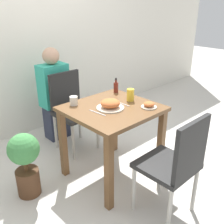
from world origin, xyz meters
The scene contains 14 objects.
ground_plane centered at (0.00, 0.00, 0.00)m, with size 16.00×16.00×0.00m, color beige.
wall_back centered at (0.00, 1.51, 1.30)m, with size 8.00×0.05×2.60m.
dining_table centered at (0.00, 0.00, 0.62)m, with size 0.81×0.77×0.75m.
chair_near centered at (-0.03, -0.75, 0.52)m, with size 0.42×0.42×0.91m.
chair_far centered at (0.06, 0.76, 0.52)m, with size 0.42×0.42×0.91m.
food_plate centered at (-0.03, -0.01, 0.79)m, with size 0.26×0.26×0.09m.
side_plate centered at (0.24, -0.25, 0.78)m, with size 0.15×0.15×0.06m.
drink_cup centered at (-0.22, 0.29, 0.80)m, with size 0.08×0.08×0.08m.
juice_glass centered at (0.25, 0.00, 0.81)m, with size 0.07×0.07×0.12m.
sauce_bottle centered at (0.32, 0.28, 0.82)m, with size 0.05×0.05×0.16m.
fork_utensil centered at (-0.19, -0.01, 0.76)m, with size 0.03×0.19×0.00m.
spoon_utensil centered at (0.13, -0.01, 0.76)m, with size 0.01×0.19×0.00m.
potted_plant_left centered at (-0.77, 0.32, 0.36)m, with size 0.28×0.28×0.62m.
person_figure centered at (0.04, 1.08, 0.58)m, with size 0.34×0.22×1.17m.
Camera 1 is at (-1.56, -1.64, 1.68)m, focal length 42.00 mm.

